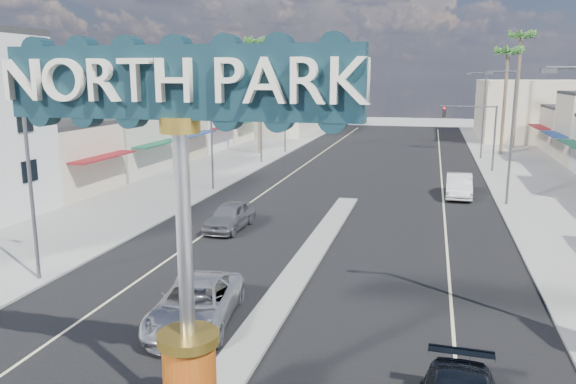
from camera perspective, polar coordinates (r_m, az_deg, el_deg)
The scene contains 22 objects.
ground at distance 40.78m, azimuth 6.35°, elevation -0.56°, with size 160.00×160.00×0.00m, color gray.
road at distance 40.78m, azimuth 6.35°, elevation -0.55°, with size 20.00×120.00×0.01m, color black.
median_island at distance 25.58m, azimuth 1.27°, elevation -7.84°, with size 1.30×30.00×0.16m, color gray.
sidewalk_left at distance 44.83m, azimuth -11.66°, elevation 0.47°, with size 8.00×120.00×0.12m, color gray.
sidewalk_right at distance 41.32m, azimuth 25.96°, elevation -1.45°, with size 8.00×120.00×0.12m, color gray.
storefront_row_left at distance 60.42m, azimuth -14.99°, elevation 6.01°, with size 12.00×42.00×6.00m, color beige.
backdrop_far_left at distance 88.94m, azimuth -3.72°, elevation 8.75°, with size 20.00×20.00×8.00m, color #B7B29E.
backdrop_far_right at distance 86.23m, azimuth 25.60°, elevation 7.54°, with size 20.00×20.00×8.00m, color beige.
gateway_sign at distance 12.96m, azimuth -10.69°, elevation -0.63°, with size 8.20×1.50×9.15m.
traffic_signal_left at distance 55.60m, azimuth -0.97°, elevation 7.25°, with size 5.09×0.45×6.00m.
traffic_signal_right at distance 53.79m, azimuth 18.39°, elevation 6.51°, with size 5.09×0.45×6.00m.
streetlight_l_near at distance 25.36m, azimuth -24.57°, elevation 2.55°, with size 2.03×0.22×9.00m.
streetlight_l_mid at distance 42.69m, azimuth -7.59°, elevation 6.84°, with size 2.03×0.22×9.00m.
streetlight_l_far at distance 63.59m, azimuth -0.16°, elevation 8.54°, with size 2.03×0.22×9.00m.
streetlight_r_mid at distance 39.97m, azimuth 21.57°, elevation 5.80°, with size 2.03×0.22×9.00m.
streetlight_r_far at distance 61.79m, azimuth 19.12°, elevation 7.81°, with size 2.03×0.22×9.00m.
palm_left_far at distance 62.33m, azimuth -2.99°, elevation 14.37°, with size 2.60×2.60×13.10m.
palm_right_mid at distance 65.95m, azimuth 21.44°, elevation 12.68°, with size 2.60×2.60×12.10m.
palm_right_far at distance 72.22m, azimuth 22.60°, elevation 13.86°, with size 2.60×2.60×14.10m.
suv_left at distance 20.37m, azimuth -9.38°, elevation -11.16°, with size 2.60×5.63×1.57m, color silver.
car_parked_left at distance 32.23m, azimuth -5.94°, elevation -2.45°, with size 1.83×4.56×1.55m, color slate.
car_parked_right at distance 42.41m, azimuth 16.97°, elevation 0.63°, with size 1.77×5.08×1.67m, color silver.
Camera 1 is at (5.40, -9.48, 8.67)m, focal length 35.00 mm.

